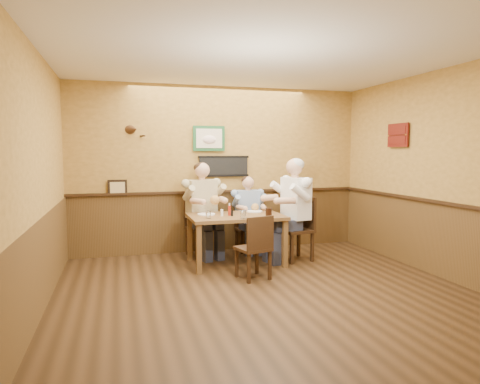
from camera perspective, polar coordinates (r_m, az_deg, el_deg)
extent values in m
plane|color=black|center=(5.21, 3.95, -13.62)|extent=(5.00, 5.00, 0.00)
cube|color=silver|center=(5.05, 4.16, 18.00)|extent=(5.00, 5.00, 0.02)
cube|color=#BB9141|center=(7.33, -2.66, 3.06)|extent=(5.00, 0.02, 2.80)
cube|color=#BB9141|center=(2.73, 22.30, -1.22)|extent=(5.00, 0.02, 2.80)
cube|color=#BB9141|center=(4.71, -25.87, 1.24)|extent=(0.02, 5.00, 2.80)
cube|color=#BB9141|center=(6.25, 26.14, 2.12)|extent=(0.02, 5.00, 2.80)
cube|color=brown|center=(7.40, -2.60, -3.92)|extent=(5.00, 0.02, 1.00)
cube|color=brown|center=(6.34, 25.67, -6.02)|extent=(0.02, 5.00, 1.00)
cube|color=black|center=(7.30, -2.19, 3.45)|extent=(0.88, 0.03, 0.34)
cube|color=#1D5429|center=(7.25, -4.16, 7.14)|extent=(0.54, 0.03, 0.42)
cube|color=black|center=(7.11, -16.02, 0.53)|extent=(0.30, 0.03, 0.26)
cube|color=maroon|center=(7.04, 20.31, 7.12)|extent=(0.03, 0.48, 0.36)
cube|color=brown|center=(6.43, -0.55, -3.30)|extent=(1.40, 0.90, 0.05)
cube|color=brown|center=(5.99, -5.51, -7.63)|extent=(0.07, 0.07, 0.70)
cube|color=brown|center=(6.34, 6.03, -6.90)|extent=(0.07, 0.07, 0.70)
cube|color=brown|center=(6.74, -6.72, -6.17)|extent=(0.07, 0.07, 0.70)
cube|color=brown|center=(7.05, 3.64, -5.63)|extent=(0.07, 0.07, 0.70)
cylinder|color=white|center=(6.11, -4.25, -3.01)|extent=(0.08, 0.08, 0.11)
cylinder|color=white|center=(6.07, 0.45, -3.02)|extent=(0.09, 0.09, 0.12)
cylinder|color=black|center=(6.30, 3.85, -2.70)|extent=(0.12, 0.12, 0.12)
cylinder|color=#B02612|center=(6.37, -1.42, -2.41)|extent=(0.05, 0.05, 0.16)
cylinder|color=white|center=(6.31, -2.43, -2.79)|extent=(0.05, 0.05, 0.10)
cylinder|color=black|center=(6.31, -1.08, -2.86)|extent=(0.03, 0.03, 0.08)
cylinder|color=white|center=(6.47, -4.53, -2.96)|extent=(0.31, 0.31, 0.02)
cylinder|color=white|center=(6.76, 1.95, -2.59)|extent=(0.28, 0.28, 0.02)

